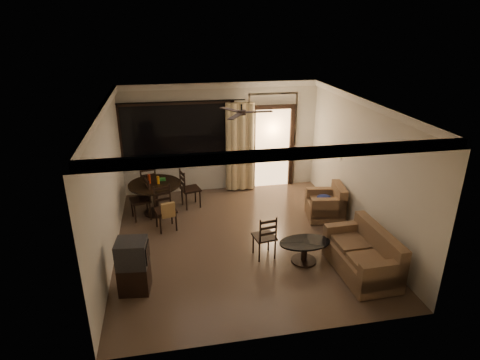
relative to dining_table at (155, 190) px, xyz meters
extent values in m
plane|color=#7F6651|center=(1.71, -1.58, -0.59)|extent=(5.50, 5.50, 0.00)
plane|color=beige|center=(1.71, 1.17, 0.81)|extent=(5.00, 0.00, 5.00)
plane|color=beige|center=(1.71, -4.33, 0.81)|extent=(5.00, 0.00, 5.00)
plane|color=beige|center=(-0.79, -1.58, 0.81)|extent=(0.00, 5.50, 5.50)
plane|color=beige|center=(4.21, -1.58, 0.81)|extent=(0.00, 5.50, 5.50)
plane|color=white|center=(1.71, -1.58, 2.21)|extent=(5.50, 5.50, 0.00)
cube|color=black|center=(0.61, 1.14, 0.99)|extent=(2.70, 0.04, 1.45)
cylinder|color=black|center=(0.71, 1.05, 1.79)|extent=(3.20, 0.03, 0.03)
cube|color=#FFC684|center=(3.06, 1.13, 0.46)|extent=(0.91, 0.03, 2.08)
cube|color=white|center=(4.20, -0.53, 0.71)|extent=(0.02, 0.18, 0.12)
cylinder|color=black|center=(1.71, -1.58, 2.15)|extent=(0.03, 0.03, 0.12)
cylinder|color=black|center=(1.71, -1.58, 2.06)|extent=(0.16, 0.16, 0.08)
cylinder|color=black|center=(0.00, 0.00, 0.14)|extent=(1.19, 1.19, 0.04)
cylinder|color=black|center=(0.00, 0.00, -0.22)|extent=(0.12, 0.12, 0.69)
cylinder|color=black|center=(0.00, 0.00, -0.57)|extent=(0.60, 0.60, 0.03)
cylinder|color=#98250D|center=(-0.11, 0.02, 0.27)|extent=(0.06, 0.06, 0.22)
cylinder|color=orange|center=(0.09, -0.03, 0.25)|extent=(0.06, 0.06, 0.18)
cube|color=#257C27|center=(0.18, 0.17, 0.18)|extent=(0.14, 0.10, 0.05)
cube|color=black|center=(-0.34, -0.22, -0.14)|extent=(0.51, 0.51, 0.04)
cube|color=black|center=(0.82, 0.21, -0.14)|extent=(0.51, 0.51, 0.04)
cube|color=black|center=(0.21, -0.82, -0.14)|extent=(0.51, 0.51, 0.04)
cube|color=#B08F4B|center=(0.27, -1.05, -0.04)|extent=(0.29, 0.15, 0.32)
cube|color=black|center=(-0.20, 0.72, -0.14)|extent=(0.51, 0.51, 0.04)
cube|color=black|center=(-0.34, -2.87, -0.34)|extent=(0.53, 0.49, 0.50)
cube|color=black|center=(-0.34, -2.87, 0.13)|extent=(0.53, 0.49, 0.44)
cube|color=black|center=(-0.09, -2.89, 0.13)|extent=(0.06, 0.35, 0.30)
cube|color=#452C20|center=(3.58, -3.10, -0.38)|extent=(0.86, 1.55, 0.38)
cube|color=#452C20|center=(3.89, -3.09, -0.06)|extent=(0.24, 1.53, 0.62)
cube|color=#452C20|center=(3.60, -3.78, -0.19)|extent=(0.81, 0.20, 0.48)
cube|color=#452C20|center=(3.56, -2.43, -0.19)|extent=(0.81, 0.20, 0.48)
cube|color=#452C20|center=(3.53, -3.10, -0.16)|extent=(0.61, 1.35, 0.11)
cube|color=#452C20|center=(3.76, -0.96, -0.39)|extent=(0.88, 0.88, 0.36)
cube|color=#452C20|center=(4.05, -1.01, -0.09)|extent=(0.30, 0.79, 0.59)
cube|color=#452C20|center=(3.72, -1.26, -0.21)|extent=(0.79, 0.28, 0.45)
cube|color=#452C20|center=(3.81, -0.66, -0.21)|extent=(0.79, 0.28, 0.45)
cube|color=#452C20|center=(3.72, -0.96, -0.18)|extent=(0.63, 0.67, 0.11)
ellipsoid|color=navy|center=(3.72, -0.96, -0.08)|extent=(0.33, 0.27, 0.10)
ellipsoid|color=black|center=(2.72, -2.57, -0.18)|extent=(0.96, 0.58, 0.03)
cylinder|color=black|center=(2.72, -2.57, -0.38)|extent=(0.11, 0.11, 0.38)
cylinder|color=black|center=(2.72, -2.57, -0.57)|extent=(0.47, 0.47, 0.03)
cube|color=black|center=(2.03, -2.25, -0.17)|extent=(0.44, 0.44, 0.04)
camera|label=1|loc=(0.35, -8.65, 3.65)|focal=30.00mm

